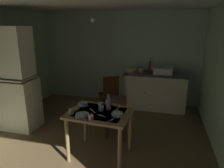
# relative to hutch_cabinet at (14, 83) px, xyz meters

# --- Properties ---
(ground_plane) EXTENTS (5.23, 5.23, 0.00)m
(ground_plane) POSITION_rel_hutch_cabinet_xyz_m (1.65, -0.09, -0.94)
(ground_plane) COLOR brown
(wall_back) EXTENTS (4.26, 0.10, 2.38)m
(wall_back) POSITION_rel_hutch_cabinet_xyz_m (1.65, 2.08, 0.25)
(wall_back) COLOR #B1D0AE
(wall_back) RESTS_ON ground
(hutch_cabinet) EXTENTS (0.82, 0.54, 2.01)m
(hutch_cabinet) POSITION_rel_hutch_cabinet_xyz_m (0.00, 0.00, 0.00)
(hutch_cabinet) COLOR beige
(hutch_cabinet) RESTS_ON ground
(counter_cabinet) EXTENTS (1.49, 0.64, 0.89)m
(counter_cabinet) POSITION_rel_hutch_cabinet_xyz_m (2.65, 1.71, -0.50)
(counter_cabinet) COLOR beige
(counter_cabinet) RESTS_ON ground
(sink_basin) EXTENTS (0.44, 0.34, 0.15)m
(sink_basin) POSITION_rel_hutch_cabinet_xyz_m (2.81, 1.71, 0.03)
(sink_basin) COLOR white
(sink_basin) RESTS_ON counter_cabinet
(hand_pump) EXTENTS (0.05, 0.27, 0.39)m
(hand_pump) POSITION_rel_hutch_cabinet_xyz_m (2.49, 1.75, 0.12)
(hand_pump) COLOR maroon
(hand_pump) RESTS_ON counter_cabinet
(mixing_bowl_counter) EXTENTS (0.26, 0.26, 0.08)m
(mixing_bowl_counter) POSITION_rel_hutch_cabinet_xyz_m (2.04, 1.66, -0.01)
(mixing_bowl_counter) COLOR beige
(mixing_bowl_counter) RESTS_ON counter_cabinet
(stoneware_crock) EXTENTS (0.14, 0.14, 0.11)m
(stoneware_crock) POSITION_rel_hutch_cabinet_xyz_m (2.26, 1.76, 0.00)
(stoneware_crock) COLOR beige
(stoneware_crock) RESTS_ON counter_cabinet
(dining_table) EXTENTS (0.99, 0.80, 0.76)m
(dining_table) POSITION_rel_hutch_cabinet_xyz_m (1.92, -0.53, -0.30)
(dining_table) COLOR #94764E
(dining_table) RESTS_ON ground
(chair_far_side) EXTENTS (0.41, 0.41, 0.87)m
(chair_far_side) POSITION_rel_hutch_cabinet_xyz_m (2.06, 0.07, -0.48)
(chair_far_side) COLOR #3A2315
(chair_far_side) RESTS_ON ground
(chair_by_counter) EXTENTS (0.55, 0.55, 0.90)m
(chair_by_counter) POSITION_rel_hutch_cabinet_xyz_m (1.62, 1.19, -0.47)
(chair_by_counter) COLOR #411D10
(chair_by_counter) RESTS_ON ground
(serving_bowl_wide) EXTENTS (0.16, 0.16, 0.05)m
(serving_bowl_wide) POSITION_rel_hutch_cabinet_xyz_m (1.57, -0.34, -0.16)
(serving_bowl_wide) COLOR #9EB2C6
(serving_bowl_wide) RESTS_ON dining_table
(soup_bowl_small) EXTENTS (0.20, 0.20, 0.03)m
(soup_bowl_small) POSITION_rel_hutch_cabinet_xyz_m (1.71, -0.73, -0.16)
(soup_bowl_small) COLOR #9EB2C6
(soup_bowl_small) RESTS_ON dining_table
(sauce_dish) EXTENTS (0.17, 0.17, 0.05)m
(sauce_dish) POSITION_rel_hutch_cabinet_xyz_m (2.21, -0.60, -0.16)
(sauce_dish) COLOR #ADD1C1
(sauce_dish) RESTS_ON dining_table
(mug_dark) EXTENTS (0.09, 0.09, 0.08)m
(mug_dark) POSITION_rel_hutch_cabinet_xyz_m (1.88, -0.36, -0.14)
(mug_dark) COLOR #9EB2C6
(mug_dark) RESTS_ON dining_table
(mug_tall) EXTENTS (0.08, 0.08, 0.07)m
(mug_tall) POSITION_rel_hutch_cabinet_xyz_m (1.92, -0.46, -0.15)
(mug_tall) COLOR #9EB2C6
(mug_tall) RESTS_ON dining_table
(teacup_mint) EXTENTS (0.07, 0.07, 0.08)m
(teacup_mint) POSITION_rel_hutch_cabinet_xyz_m (1.88, -0.82, -0.14)
(teacup_mint) COLOR tan
(teacup_mint) RESTS_ON dining_table
(teacup_cream) EXTENTS (0.07, 0.07, 0.09)m
(teacup_cream) POSITION_rel_hutch_cabinet_xyz_m (1.53, -0.70, -0.14)
(teacup_cream) COLOR tan
(teacup_cream) RESTS_ON dining_table
(glass_bottle) EXTENTS (0.07, 0.07, 0.25)m
(glass_bottle) POSITION_rel_hutch_cabinet_xyz_m (2.02, -0.40, -0.08)
(glass_bottle) COLOR #B7BCC1
(glass_bottle) RESTS_ON dining_table
(table_knife) EXTENTS (0.14, 0.16, 0.00)m
(table_knife) POSITION_rel_hutch_cabinet_xyz_m (1.80, -0.52, -0.18)
(table_knife) COLOR silver
(table_knife) RESTS_ON dining_table
(teaspoon_near_bowl) EXTENTS (0.14, 0.07, 0.00)m
(teaspoon_near_bowl) POSITION_rel_hutch_cabinet_xyz_m (1.99, -0.66, -0.18)
(teaspoon_near_bowl) COLOR beige
(teaspoon_near_bowl) RESTS_ON dining_table
(teaspoon_by_cup) EXTENTS (0.08, 0.12, 0.00)m
(teaspoon_by_cup) POSITION_rel_hutch_cabinet_xyz_m (2.16, -0.77, -0.18)
(teaspoon_by_cup) COLOR beige
(teaspoon_by_cup) RESTS_ON dining_table
(serving_spoon) EXTENTS (0.05, 0.16, 0.00)m
(serving_spoon) POSITION_rel_hutch_cabinet_xyz_m (2.17, -0.31, -0.18)
(serving_spoon) COLOR beige
(serving_spoon) RESTS_ON dining_table
(pendant_bulb) EXTENTS (0.08, 0.08, 0.08)m
(pendant_bulb) POSITION_rel_hutch_cabinet_xyz_m (1.55, 0.30, 1.17)
(pendant_bulb) COLOR #F9EFCC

